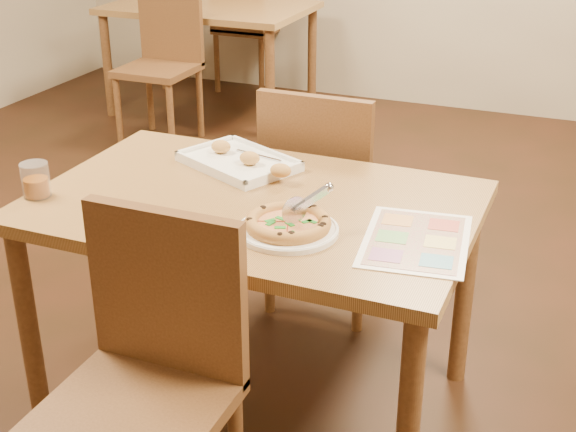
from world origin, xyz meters
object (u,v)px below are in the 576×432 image
at_px(chair_far, 322,177).
at_px(pizza, 288,223).
at_px(chair_near, 151,350).
at_px(bg_chair_near, 164,47).
at_px(pizza_cutter, 306,203).
at_px(glass_tumbler, 36,182).
at_px(bg_chair_far, 243,15).
at_px(plate, 288,230).
at_px(menu, 416,240).
at_px(appetizer_tray, 241,162).
at_px(dining_table, 254,226).
at_px(bg_table, 210,18).

relative_size(chair_far, pizza, 1.99).
distance_m(chair_near, bg_chair_near, 3.22).
xyz_separation_m(pizza_cutter, glass_tumbler, (-0.83, -0.08, -0.04)).
relative_size(chair_far, bg_chair_far, 1.00).
bearing_deg(bg_chair_near, glass_tumbler, -67.71).
bearing_deg(pizza, bg_chair_far, 117.17).
bearing_deg(chair_near, plate, 67.49).
bearing_deg(glass_tumbler, plate, 3.92).
height_order(bg_chair_near, pizza, bg_chair_near).
bearing_deg(menu, chair_far, 126.79).
bearing_deg(appetizer_tray, pizza_cutter, -44.71).
bearing_deg(pizza, chair_near, -112.15).
relative_size(dining_table, glass_tumbler, 12.46).
distance_m(pizza, glass_tumbler, 0.79).
relative_size(chair_near, bg_table, 0.36).
bearing_deg(chair_far, menu, 126.79).
bearing_deg(bg_chair_near, plate, -53.04).
bearing_deg(menu, dining_table, 170.61).
bearing_deg(appetizer_tray, bg_chair_near, 126.38).
distance_m(chair_far, pizza_cutter, 0.81).
height_order(chair_near, chair_far, same).
bearing_deg(pizza_cutter, pizza, 157.28).
bearing_deg(plate, glass_tumbler, -176.08).
bearing_deg(pizza, plate, -69.47).
height_order(chair_far, bg_chair_near, same).
relative_size(chair_far, appetizer_tray, 1.07).
bearing_deg(glass_tumbler, bg_chair_near, 112.29).
bearing_deg(appetizer_tray, chair_far, 68.14).
bearing_deg(bg_chair_near, dining_table, -53.95).
bearing_deg(dining_table, bg_chair_near, 126.05).
distance_m(bg_table, bg_chair_near, 0.61).
relative_size(chair_near, chair_far, 1.00).
bearing_deg(chair_near, appetizer_tray, 100.19).
bearing_deg(pizza_cutter, chair_far, 51.92).
relative_size(dining_table, bg_chair_near, 2.77).
bearing_deg(pizza, bg_table, 120.97).
xyz_separation_m(chair_near, pizza, (0.18, 0.44, 0.18)).
xyz_separation_m(bg_table, pizza_cutter, (1.82, -2.94, 0.17)).
height_order(chair_near, glass_tumbler, chair_near).
height_order(pizza, menu, pizza).
height_order(bg_table, bg_chair_near, bg_chair_near).
bearing_deg(bg_table, chair_far, -53.95).
height_order(dining_table, plate, plate).
height_order(dining_table, bg_chair_far, bg_chair_far).
relative_size(plate, glass_tumbler, 2.64).
bearing_deg(menu, chair_near, -134.81).
distance_m(plate, appetizer_tray, 0.52).
relative_size(pizza, menu, 0.62).
xyz_separation_m(pizza, pizza_cutter, (0.04, 0.03, 0.06)).
height_order(pizza, glass_tumbler, glass_tumbler).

